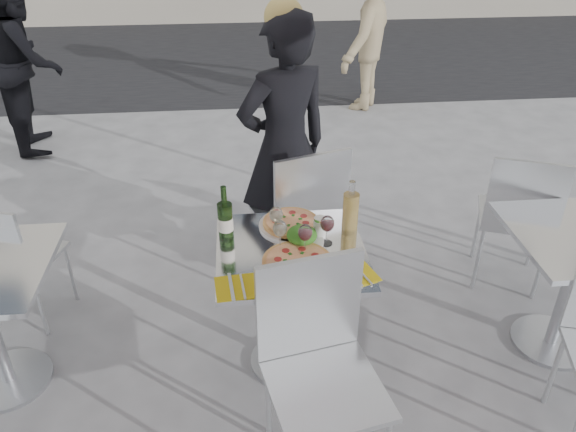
{
  "coord_description": "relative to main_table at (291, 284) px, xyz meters",
  "views": [
    {
      "loc": [
        -0.23,
        -2.23,
        2.29
      ],
      "look_at": [
        0.0,
        0.15,
        0.85
      ],
      "focal_mm": 35.0,
      "sensor_mm": 36.0,
      "label": 1
    }
  ],
  "objects": [
    {
      "name": "chair_far",
      "position": [
        0.13,
        0.62,
        0.06
      ],
      "size": [
        0.58,
        0.59,
        1.01
      ],
      "rotation": [
        0.0,
        0.0,
        3.45
      ],
      "color": "silver",
      "rests_on": "ground"
    },
    {
      "name": "salad_plate",
      "position": [
        0.06,
        0.06,
        0.25
      ],
      "size": [
        0.22,
        0.22,
        0.09
      ],
      "color": "white",
      "rests_on": "main_table"
    },
    {
      "name": "wine_bottle",
      "position": [
        -0.31,
        0.12,
        0.32
      ],
      "size": [
        0.07,
        0.07,
        0.29
      ],
      "color": "#2E5520",
      "rests_on": "main_table"
    },
    {
      "name": "wineglass_red_b",
      "position": [
        0.18,
        0.04,
        0.32
      ],
      "size": [
        0.07,
        0.07,
        0.16
      ],
      "color": "white",
      "rests_on": "main_table"
    },
    {
      "name": "chair_near",
      "position": [
        0.06,
        -0.56,
        0.06
      ],
      "size": [
        0.54,
        0.55,
        1.0
      ],
      "rotation": [
        0.0,
        0.0,
        0.21
      ],
      "color": "silver",
      "rests_on": "ground"
    },
    {
      "name": "pedestrian_b",
      "position": [
        1.21,
        3.95,
        0.3
      ],
      "size": [
        1.08,
        1.25,
        1.68
      ],
      "primitive_type": "imported",
      "rotation": [
        0.0,
        0.0,
        4.19
      ],
      "color": "tan",
      "rests_on": "ground"
    },
    {
      "name": "main_table",
      "position": [
        0.0,
        0.0,
        0.0
      ],
      "size": [
        0.72,
        0.72,
        0.75
      ],
      "color": "#B7BABF",
      "rests_on": "ground"
    },
    {
      "name": "wineglass_white_b",
      "position": [
        -0.06,
        0.14,
        0.32
      ],
      "size": [
        0.07,
        0.07,
        0.16
      ],
      "color": "white",
      "rests_on": "main_table"
    },
    {
      "name": "side_table_right",
      "position": [
        1.5,
        0.0,
        0.0
      ],
      "size": [
        0.72,
        0.72,
        0.75
      ],
      "color": "#B7BABF",
      "rests_on": "ground"
    },
    {
      "name": "wineglass_white_a",
      "position": [
        -0.05,
        0.02,
        0.32
      ],
      "size": [
        0.07,
        0.07,
        0.16
      ],
      "color": "white",
      "rests_on": "main_table"
    },
    {
      "name": "pedestrian_a",
      "position": [
        -2.16,
        3.17,
        0.3
      ],
      "size": [
        0.79,
        0.93,
        1.68
      ],
      "primitive_type": "imported",
      "rotation": [
        0.0,
        0.0,
        1.78
      ],
      "color": "black",
      "rests_on": "ground"
    },
    {
      "name": "pizza_far",
      "position": [
        0.02,
        0.21,
        0.23
      ],
      "size": [
        0.33,
        0.33,
        0.03
      ],
      "color": "white",
      "rests_on": "main_table"
    },
    {
      "name": "napkin_right",
      "position": [
        0.27,
        -0.23,
        0.21
      ],
      "size": [
        0.23,
        0.23,
        0.01
      ],
      "rotation": [
        0.0,
        0.0,
        0.32
      ],
      "color": "gold",
      "rests_on": "main_table"
    },
    {
      "name": "napkin_left",
      "position": [
        -0.27,
        -0.27,
        0.21
      ],
      "size": [
        0.2,
        0.2,
        0.01
      ],
      "rotation": [
        0.0,
        0.0,
        0.1
      ],
      "color": "gold",
      "rests_on": "main_table"
    },
    {
      "name": "street_asphalt",
      "position": [
        0.0,
        6.5,
        -0.54
      ],
      "size": [
        24.0,
        5.0,
        0.0
      ],
      "primitive_type": "cube",
      "color": "black",
      "rests_on": "ground"
    },
    {
      "name": "pizza_near",
      "position": [
        0.02,
        -0.12,
        0.22
      ],
      "size": [
        0.33,
        0.33,
        0.02
      ],
      "color": "tan",
      "rests_on": "main_table"
    },
    {
      "name": "sugar_shaker",
      "position": [
        0.15,
        0.11,
        0.26
      ],
      "size": [
        0.06,
        0.06,
        0.11
      ],
      "color": "white",
      "rests_on": "main_table"
    },
    {
      "name": "side_chair_rfar",
      "position": [
        1.44,
        0.55,
        0.02
      ],
      "size": [
        0.56,
        0.57,
        0.95
      ],
      "rotation": [
        0.0,
        0.0,
        2.78
      ],
      "color": "silver",
      "rests_on": "ground"
    },
    {
      "name": "carafe",
      "position": [
        0.31,
        0.13,
        0.33
      ],
      "size": [
        0.08,
        0.08,
        0.29
      ],
      "color": "#D7B45B",
      "rests_on": "main_table"
    },
    {
      "name": "woman_diner",
      "position": [
        0.05,
        0.95,
        0.31
      ],
      "size": [
        0.73,
        0.62,
        1.7
      ],
      "primitive_type": "imported",
      "rotation": [
        0.0,
        0.0,
        3.55
      ],
      "color": "black",
      "rests_on": "ground"
    },
    {
      "name": "ground",
      "position": [
        0.0,
        0.0,
        -0.54
      ],
      "size": [
        80.0,
        80.0,
        0.0
      ],
      "primitive_type": "plane",
      "color": "slate"
    },
    {
      "name": "side_chair_lfar",
      "position": [
        -1.53,
        0.47,
        -0.04
      ],
      "size": [
        0.48,
        0.49,
        0.84
      ],
      "rotation": [
        0.0,
        0.0,
        2.84
      ],
      "color": "silver",
      "rests_on": "ground"
    },
    {
      "name": "wineglass_red_a",
      "position": [
        0.06,
        -0.03,
        0.32
      ],
      "size": [
        0.07,
        0.07,
        0.16
      ],
      "color": "white",
      "rests_on": "main_table"
    }
  ]
}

